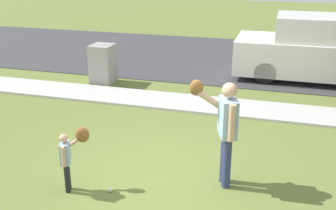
{
  "coord_description": "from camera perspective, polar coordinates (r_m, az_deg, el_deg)",
  "views": [
    {
      "loc": [
        1.79,
        -5.82,
        3.61
      ],
      "look_at": [
        -0.14,
        0.84,
        1.0
      ],
      "focal_mm": 43.79,
      "sensor_mm": 36.0,
      "label": 1
    }
  ],
  "objects": [
    {
      "name": "person_adult",
      "position": [
        6.48,
        7.91,
        -2.62
      ],
      "size": [
        0.84,
        0.59,
        1.75
      ],
      "rotation": [
        0.0,
        0.0,
        -2.78
      ],
      "color": "navy",
      "rests_on": "ground"
    },
    {
      "name": "person_child",
      "position": [
        6.62,
        -13.43,
        -6.32
      ],
      "size": [
        0.43,
        0.5,
        1.04
      ],
      "rotation": [
        0.0,
        0.0,
        0.36
      ],
      "color": "black",
      "rests_on": "ground"
    },
    {
      "name": "sidewalk_strip",
      "position": [
        10.24,
        5.04,
        0.06
      ],
      "size": [
        36.0,
        1.2,
        0.06
      ],
      "primitive_type": "cube",
      "color": "#B2B2AD",
      "rests_on": "ground"
    },
    {
      "name": "baseball",
      "position": [
        6.75,
        -7.99,
        -11.6
      ],
      "size": [
        0.07,
        0.07,
        0.07
      ],
      "primitive_type": "sphere",
      "color": "white",
      "rests_on": "ground"
    },
    {
      "name": "utility_cabinet",
      "position": [
        12.0,
        -9.05,
        5.65
      ],
      "size": [
        0.61,
        0.68,
        1.13
      ],
      "primitive_type": "cube",
      "color": "gray",
      "rests_on": "ground"
    },
    {
      "name": "ground_plane",
      "position": [
        10.16,
        4.92,
        -0.29
      ],
      "size": [
        48.0,
        48.0,
        0.0
      ],
      "primitive_type": "plane",
      "color": "olive"
    },
    {
      "name": "road_surface",
      "position": [
        14.98,
        8.86,
        6.45
      ],
      "size": [
        36.0,
        6.8,
        0.02
      ],
      "primitive_type": "cube",
      "color": "#38383A",
      "rests_on": "ground"
    },
    {
      "name": "parked_van_white",
      "position": [
        12.84,
        20.79,
        7.1
      ],
      "size": [
        5.0,
        1.95,
        1.88
      ],
      "rotation": [
        0.0,
        0.0,
        3.14
      ],
      "color": "silver",
      "rests_on": "road_surface"
    }
  ]
}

